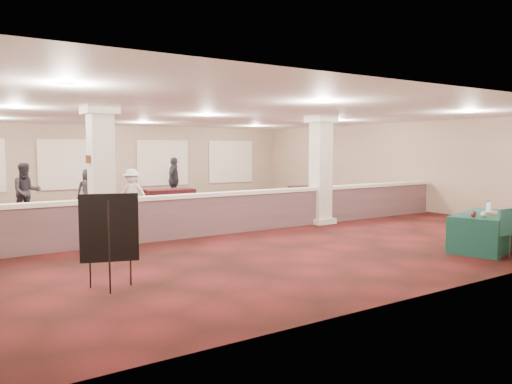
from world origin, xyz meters
TOP-DOWN VIEW (x-y plane):
  - ground at (0.00, 0.00)m, footprint 16.00×16.00m
  - wall_back at (0.00, 8.00)m, footprint 16.00×0.04m
  - wall_front at (0.00, -8.00)m, footprint 16.00×0.04m
  - wall_right at (8.00, 0.00)m, footprint 0.04×16.00m
  - ceiling at (0.00, 0.00)m, footprint 16.00×16.00m
  - partition_wall at (0.00, -1.50)m, footprint 15.60×0.28m
  - column_left at (-3.50, -1.50)m, footprint 0.72×0.72m
  - column_right at (3.00, -1.50)m, footprint 0.72×0.72m
  - sconce_left at (-3.78, -1.50)m, footprint 0.12×0.12m
  - sconce_right at (-3.22, -1.50)m, footprint 0.12×0.12m
  - near_table at (3.50, -6.50)m, footprint 2.28×1.57m
  - conf_chair_side at (3.00, -7.10)m, footprint 0.53×0.53m
  - easel_board at (-4.44, -5.05)m, footprint 0.87×0.54m
  - far_table_front_left at (-3.93, 0.30)m, footprint 1.78×1.06m
  - far_table_front_center at (-0.22, 0.98)m, footprint 1.84×1.38m
  - far_table_front_right at (2.68, 0.30)m, footprint 1.98×1.17m
  - far_table_back_center at (0.69, 4.35)m, footprint 1.87×1.05m
  - far_table_back_right at (6.50, 3.20)m, footprint 1.83×1.26m
  - attendee_a at (-4.23, 4.00)m, footprint 0.89×0.54m
  - attendee_b at (-1.25, 2.88)m, footprint 1.08×0.99m
  - attendee_c at (1.64, 6.00)m, footprint 1.12×1.18m
  - attendee_d at (-2.19, 4.56)m, footprint 0.85×0.60m
  - laptop_base at (3.83, -6.46)m, footprint 0.42×0.34m
  - laptop_screen at (3.80, -6.34)m, footprint 0.35×0.11m
  - screen_glow at (3.80, -6.35)m, footprint 0.32×0.09m
  - knitting at (3.63, -6.75)m, footprint 0.51×0.43m
  - yarn_cream at (2.95, -6.77)m, footprint 0.12×0.12m
  - yarn_red at (2.75, -6.66)m, footprint 0.11×0.11m
  - yarn_grey at (2.99, -6.51)m, footprint 0.11×0.11m
  - scissors at (4.27, -6.60)m, footprint 0.13×0.07m

SIDE VIEW (x-z plane):
  - ground at x=0.00m, z-range 0.00..0.00m
  - far_table_front_center at x=-0.22m, z-range 0.00..0.67m
  - far_table_back_right at x=6.50m, z-range 0.00..0.68m
  - far_table_front_left at x=-3.93m, z-range 0.00..0.68m
  - far_table_back_center at x=0.69m, z-range 0.00..0.73m
  - far_table_front_right at x=2.68m, z-range 0.00..0.76m
  - near_table at x=3.50m, z-range 0.00..0.80m
  - partition_wall at x=0.00m, z-range 0.02..1.12m
  - conf_chair_side at x=3.00m, z-range 0.09..1.11m
  - attendee_d at x=-2.19m, z-range 0.00..1.55m
  - attendee_b at x=-1.25m, z-range 0.00..1.58m
  - scissors at x=4.27m, z-range 0.80..0.81m
  - laptop_base at x=3.83m, z-range 0.80..0.82m
  - knitting at x=3.63m, z-range 0.80..0.83m
  - yarn_red at x=2.75m, z-range 0.80..0.91m
  - yarn_grey at x=2.99m, z-range 0.80..0.91m
  - yarn_cream at x=2.95m, z-range 0.80..0.92m
  - attendee_a at x=-4.23m, z-range 0.00..1.80m
  - screen_glow at x=3.80m, z-range 0.82..1.02m
  - laptop_screen at x=3.80m, z-range 0.82..1.06m
  - attendee_c at x=1.64m, z-range 0.00..1.88m
  - easel_board at x=-4.44m, z-range 0.21..1.74m
  - wall_back at x=0.00m, z-range 0.00..3.20m
  - wall_front at x=0.00m, z-range 0.00..3.20m
  - wall_right at x=8.00m, z-range 0.00..3.20m
  - column_left at x=-3.50m, z-range 0.04..3.24m
  - column_right at x=3.00m, z-range 0.04..3.24m
  - sconce_left at x=-3.78m, z-range 1.91..2.09m
  - sconce_right at x=-3.22m, z-range 1.91..2.09m
  - ceiling at x=0.00m, z-range 3.19..3.21m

